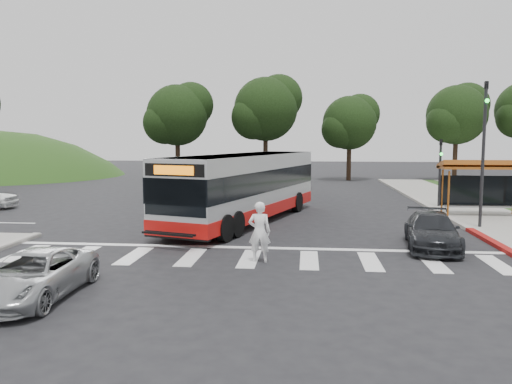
# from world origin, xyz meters

# --- Properties ---
(ground) EXTENTS (140.00, 140.00, 0.00)m
(ground) POSITION_xyz_m (0.00, 0.00, 0.00)
(ground) COLOR black
(ground) RESTS_ON ground
(sidewalk_east) EXTENTS (4.00, 40.00, 0.12)m
(sidewalk_east) POSITION_xyz_m (11.00, 8.00, 0.06)
(sidewalk_east) COLOR gray
(sidewalk_east) RESTS_ON ground
(curb_east) EXTENTS (0.30, 40.00, 0.15)m
(curb_east) POSITION_xyz_m (9.00, 8.00, 0.07)
(curb_east) COLOR #9E9991
(curb_east) RESTS_ON ground
(curb_east_red) EXTENTS (0.32, 6.00, 0.15)m
(curb_east_red) POSITION_xyz_m (9.00, -2.00, 0.08)
(curb_east_red) COLOR maroon
(curb_east_red) RESTS_ON ground
(crosswalk_ladder) EXTENTS (18.00, 2.60, 0.01)m
(crosswalk_ladder) POSITION_xyz_m (0.00, -5.00, 0.01)
(crosswalk_ladder) COLOR silver
(crosswalk_ladder) RESTS_ON ground
(bus_shelter) EXTENTS (4.20, 1.60, 2.86)m
(bus_shelter) POSITION_xyz_m (10.80, 5.10, 2.35)
(bus_shelter) COLOR #A2541B
(bus_shelter) RESTS_ON sidewalk_east
(traffic_signal_ne_tall) EXTENTS (0.18, 0.37, 6.50)m
(traffic_signal_ne_tall) POSITION_xyz_m (9.60, 1.49, 3.88)
(traffic_signal_ne_tall) COLOR black
(traffic_signal_ne_tall) RESTS_ON ground
(traffic_signal_ne_short) EXTENTS (0.18, 0.37, 4.00)m
(traffic_signal_ne_short) POSITION_xyz_m (9.60, 8.49, 2.48)
(traffic_signal_ne_short) COLOR black
(traffic_signal_ne_short) RESTS_ON ground
(tree_ne_a) EXTENTS (6.16, 5.74, 9.30)m
(tree_ne_a) POSITION_xyz_m (16.08, 28.06, 6.39)
(tree_ne_a) COLOR black
(tree_ne_a) RESTS_ON parking_lot
(tree_north_a) EXTENTS (6.60, 6.15, 10.17)m
(tree_north_a) POSITION_xyz_m (-1.92, 26.07, 6.92)
(tree_north_a) COLOR black
(tree_north_a) RESTS_ON ground
(tree_north_b) EXTENTS (5.72, 5.33, 8.43)m
(tree_north_b) POSITION_xyz_m (6.07, 28.06, 5.66)
(tree_north_b) COLOR black
(tree_north_b) RESTS_ON ground
(tree_north_c) EXTENTS (6.16, 5.74, 9.30)m
(tree_north_c) POSITION_xyz_m (-9.92, 24.06, 6.29)
(tree_north_c) COLOR black
(tree_north_c) RESTS_ON ground
(transit_bus) EXTENTS (6.41, 12.91, 3.27)m
(transit_bus) POSITION_xyz_m (-1.06, 2.58, 1.64)
(transit_bus) COLOR #B0B3B5
(transit_bus) RESTS_ON ground
(pedestrian) EXTENTS (0.75, 0.51, 1.99)m
(pedestrian) POSITION_xyz_m (0.38, -5.39, 1.00)
(pedestrian) COLOR white
(pedestrian) RESTS_ON ground
(dark_sedan) EXTENTS (2.38, 4.63, 1.29)m
(dark_sedan) POSITION_xyz_m (6.50, -2.67, 0.64)
(dark_sedan) COLOR #212327
(dark_sedan) RESTS_ON ground
(silver_suv_south) EXTENTS (2.01, 4.28, 1.18)m
(silver_suv_south) POSITION_xyz_m (-4.95, -9.70, 0.59)
(silver_suv_south) COLOR #A8ABAD
(silver_suv_south) RESTS_ON ground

